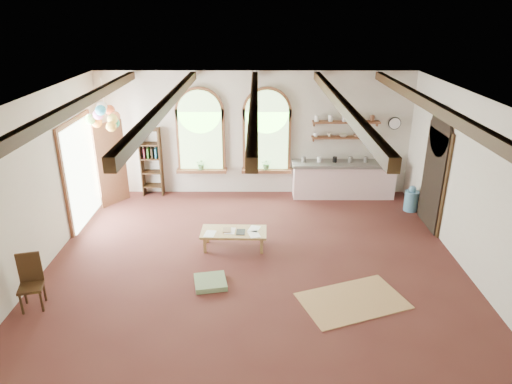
{
  "coord_description": "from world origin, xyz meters",
  "views": [
    {
      "loc": [
        0.06,
        -7.94,
        4.65
      ],
      "look_at": [
        0.03,
        0.6,
        1.17
      ],
      "focal_mm": 32.0,
      "sensor_mm": 36.0,
      "label": 1
    }
  ],
  "objects_px": {
    "coffee_table": "(234,233)",
    "balloon_cluster": "(105,117)",
    "kitchen_counter": "(343,179)",
    "side_chair": "(33,293)"
  },
  "relations": [
    {
      "from": "kitchen_counter",
      "to": "coffee_table",
      "type": "height_order",
      "value": "kitchen_counter"
    },
    {
      "from": "coffee_table",
      "to": "side_chair",
      "type": "relative_size",
      "value": 1.44
    },
    {
      "from": "coffee_table",
      "to": "side_chair",
      "type": "xyz_separation_m",
      "value": [
        -3.23,
        -2.02,
        -0.07
      ]
    },
    {
      "from": "kitchen_counter",
      "to": "coffee_table",
      "type": "bearing_deg",
      "value": -134.34
    },
    {
      "from": "kitchen_counter",
      "to": "coffee_table",
      "type": "relative_size",
      "value": 1.98
    },
    {
      "from": "kitchen_counter",
      "to": "coffee_table",
      "type": "xyz_separation_m",
      "value": [
        -2.72,
        -2.79,
        -0.14
      ]
    },
    {
      "from": "balloon_cluster",
      "to": "coffee_table",
      "type": "bearing_deg",
      "value": -32.29
    },
    {
      "from": "kitchen_counter",
      "to": "side_chair",
      "type": "xyz_separation_m",
      "value": [
        -5.96,
        -4.81,
        -0.2
      ]
    },
    {
      "from": "coffee_table",
      "to": "balloon_cluster",
      "type": "height_order",
      "value": "balloon_cluster"
    },
    {
      "from": "kitchen_counter",
      "to": "balloon_cluster",
      "type": "height_order",
      "value": "balloon_cluster"
    }
  ]
}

